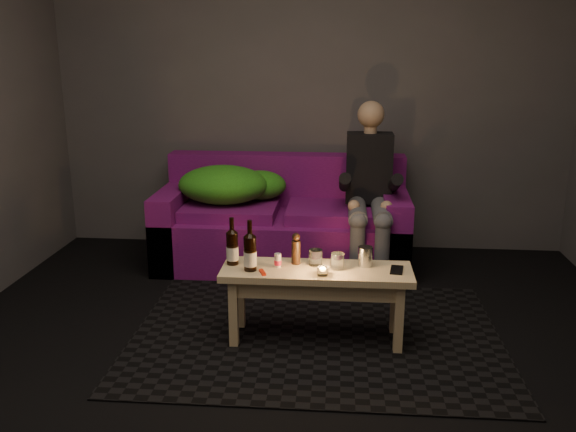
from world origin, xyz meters
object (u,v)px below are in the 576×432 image
object	(u,v)px
beer_bottle_b	(250,252)
coffee_table	(316,282)
sofa	(283,226)
person	(369,187)
steel_cup	(365,256)
beer_bottle_a	(232,247)

from	to	relation	value
beer_bottle_b	coffee_table	bearing A→B (deg)	8.74
sofa	person	world-z (taller)	person
person	beer_bottle_b	world-z (taller)	person
person	coffee_table	bearing A→B (deg)	-106.02
sofa	beer_bottle_b	size ratio (longest dim) A/B	6.53
person	sofa	bearing A→B (deg)	166.64
person	beer_bottle_b	size ratio (longest dim) A/B	4.36
person	steel_cup	size ratio (longest dim) A/B	11.12
coffee_table	beer_bottle_a	size ratio (longest dim) A/B	3.88
beer_bottle_b	steel_cup	world-z (taller)	beer_bottle_b
beer_bottle_a	steel_cup	size ratio (longest dim) A/B	2.44
person	steel_cup	bearing A→B (deg)	-93.19
sofa	beer_bottle_a	world-z (taller)	sofa
person	coffee_table	world-z (taller)	person
coffee_table	steel_cup	size ratio (longest dim) A/B	9.48
person	steel_cup	distance (m)	1.06
coffee_table	steel_cup	xyz separation A→B (m)	(0.26, 0.07, 0.13)
coffee_table	beer_bottle_b	size ratio (longest dim) A/B	3.71
coffee_table	beer_bottle_b	xyz separation A→B (m)	(-0.35, -0.05, 0.18)
sofa	beer_bottle_b	xyz separation A→B (m)	(-0.05, -1.31, 0.24)
person	coffee_table	distance (m)	1.19
coffee_table	beer_bottle_a	xyz separation A→B (m)	(-0.47, 0.03, 0.17)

